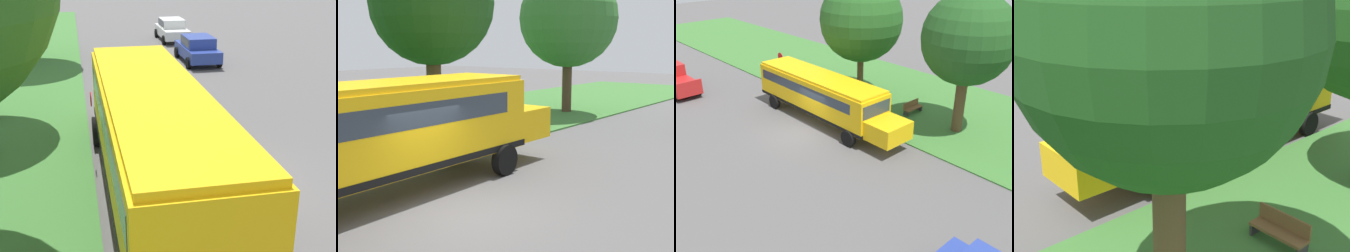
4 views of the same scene
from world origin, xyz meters
TOP-DOWN VIEW (x-y plane):
  - ground_plane at (0.00, 0.00)m, footprint 120.00×120.00m
  - school_bus at (-2.51, -0.56)m, footprint 2.84×12.42m
  - car_blue_nearest at (2.80, 14.83)m, footprint 2.02×4.40m
  - car_white_middle at (2.80, 22.17)m, footprint 2.02×4.40m

SIDE VIEW (x-z plane):
  - ground_plane at x=0.00m, z-range 0.00..0.00m
  - car_blue_nearest at x=2.80m, z-range 0.10..1.66m
  - car_white_middle at x=2.80m, z-range 0.10..1.66m
  - school_bus at x=-2.51m, z-range 0.34..3.50m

